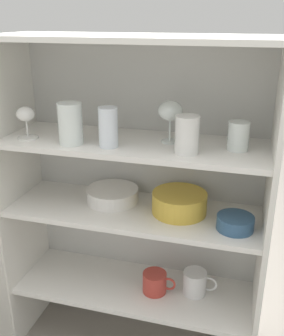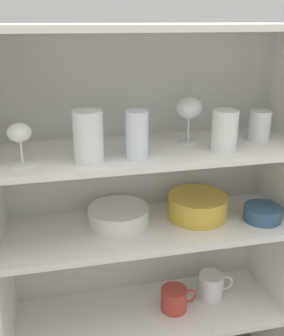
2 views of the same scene
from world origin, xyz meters
name	(u,v)px [view 1 (image 1 of 2)]	position (x,y,z in m)	size (l,w,h in m)	color
cupboard_back_panel	(145,195)	(0.00, 0.33, 0.63)	(0.98, 0.02, 1.25)	silver
cupboard_side_left	(22,198)	(-0.48, 0.16, 0.63)	(0.02, 0.35, 1.25)	white
cupboard_side_right	(265,230)	(0.48, 0.16, 0.63)	(0.02, 0.35, 1.25)	white
cupboard_top_panel	(132,38)	(0.00, 0.16, 1.26)	(0.98, 0.35, 0.02)	white
shelf_board_lower	(134,288)	(0.00, 0.16, 0.28)	(0.95, 0.32, 0.02)	white
shelf_board_middle	(133,212)	(0.00, 0.16, 0.63)	(0.95, 0.32, 0.02)	white
shelf_board_upper	(133,144)	(0.00, 0.16, 0.90)	(0.95, 0.32, 0.02)	white
tumbler_glass_0	(70,124)	(-0.20, 0.08, 0.98)	(0.08, 0.08, 0.14)	white
tumbler_glass_1	(108,127)	(-0.06, 0.08, 0.98)	(0.07, 0.07, 0.14)	white
tumbler_glass_2	(238,136)	(0.36, 0.16, 0.96)	(0.07, 0.07, 0.10)	white
tumbler_glass_3	(187,135)	(0.20, 0.08, 0.97)	(0.08, 0.08, 0.12)	white
wine_glass_0	(170,112)	(0.13, 0.19, 1.02)	(0.09, 0.09, 0.15)	white
wine_glass_1	(26,117)	(-0.38, 0.09, 0.99)	(0.07, 0.07, 0.12)	white
plate_stack_white	(113,195)	(-0.10, 0.20, 0.67)	(0.20, 0.20, 0.05)	white
mixing_bowl_large	(179,202)	(0.17, 0.18, 0.68)	(0.20, 0.20, 0.08)	gold
serving_bowl_small	(235,222)	(0.38, 0.11, 0.67)	(0.13, 0.13, 0.05)	#33567A
coffee_mug_primary	(155,282)	(0.09, 0.15, 0.33)	(0.13, 0.10, 0.09)	#BC3D33
coffee_mug_extra_1	(195,283)	(0.25, 0.19, 0.34)	(0.13, 0.09, 0.10)	white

